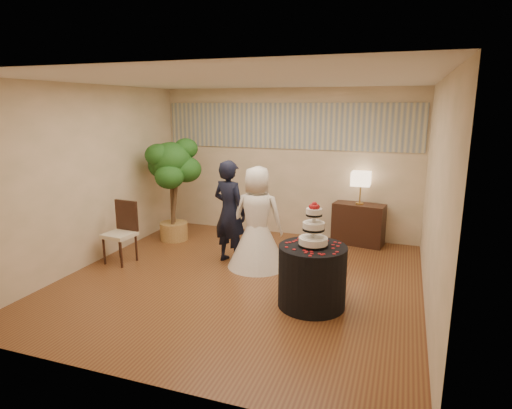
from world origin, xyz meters
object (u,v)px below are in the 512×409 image
at_px(wedding_cake, 314,224).
at_px(console, 358,224).
at_px(cake_table, 312,276).
at_px(ficus_tree, 172,189).
at_px(table_lamp, 360,188).
at_px(groom, 230,212).
at_px(bride, 257,217).
at_px(side_chair, 119,233).

xyz_separation_m(wedding_cake, console, (0.28, 2.72, -0.69)).
bearing_deg(cake_table, ficus_tree, 148.74).
xyz_separation_m(cake_table, table_lamp, (0.28, 2.72, 0.65)).
relative_size(console, table_lamp, 1.56).
bearing_deg(ficus_tree, groom, -26.81).
height_order(groom, bride, groom).
height_order(wedding_cake, console, wedding_cake).
bearing_deg(table_lamp, side_chair, -147.48).
distance_m(groom, console, 2.50).
distance_m(wedding_cake, table_lamp, 2.74).
distance_m(wedding_cake, side_chair, 3.31).
height_order(bride, table_lamp, bride).
distance_m(groom, ficus_tree, 1.64).
bearing_deg(groom, ficus_tree, -9.14).
bearing_deg(side_chair, groom, 26.30).
distance_m(cake_table, table_lamp, 2.81).
xyz_separation_m(table_lamp, side_chair, (-3.50, -2.23, -0.55)).
relative_size(groom, cake_table, 1.95).
xyz_separation_m(groom, side_chair, (-1.65, -0.62, -0.34)).
relative_size(bride, table_lamp, 2.75).
xyz_separation_m(console, side_chair, (-3.50, -2.23, 0.12)).
distance_m(groom, wedding_cake, 1.94).
xyz_separation_m(groom, bride, (0.48, -0.05, -0.03)).
bearing_deg(side_chair, cake_table, -2.70).
height_order(groom, wedding_cake, groom).
xyz_separation_m(table_lamp, ficus_tree, (-3.30, -0.88, -0.07)).
bearing_deg(groom, console, -121.15).
xyz_separation_m(cake_table, console, (0.28, 2.72, -0.02)).
distance_m(cake_table, console, 2.74).
height_order(cake_table, console, cake_table).
relative_size(bride, side_chair, 1.61).
bearing_deg(table_lamp, bride, -129.50).
height_order(bride, console, bride).
height_order(bride, cake_table, bride).
bearing_deg(console, side_chair, -138.37).
bearing_deg(console, cake_table, -86.71).
bearing_deg(side_chair, console, 38.39).
height_order(groom, side_chair, groom).
xyz_separation_m(wedding_cake, ficus_tree, (-3.03, 1.84, -0.10)).
bearing_deg(cake_table, table_lamp, 84.18).
bearing_deg(table_lamp, ficus_tree, -165.03).
xyz_separation_m(bride, console, (1.37, 1.66, -0.42)).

